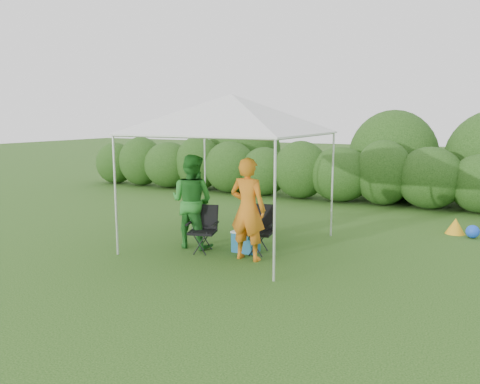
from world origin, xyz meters
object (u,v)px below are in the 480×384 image
at_px(chair_left, 204,225).
at_px(woman, 192,201).
at_px(chair_right, 260,226).
at_px(canopy, 232,114).
at_px(cooler, 246,241).
at_px(man, 248,209).

bearing_deg(chair_left, woman, 142.04).
relative_size(chair_right, woman, 0.50).
distance_m(canopy, chair_left, 2.10).
relative_size(woman, cooler, 3.67).
bearing_deg(canopy, chair_right, -18.49).
distance_m(canopy, man, 1.86).
height_order(chair_left, woman, woman).
height_order(chair_left, man, man).
xyz_separation_m(chair_right, woman, (-1.28, -0.23, 0.38)).
bearing_deg(chair_left, man, -21.89).
bearing_deg(man, canopy, -45.38).
bearing_deg(man, chair_right, -89.91).
distance_m(man, woman, 1.30).
bearing_deg(canopy, woman, -142.08).
height_order(chair_right, man, man).
relative_size(chair_left, cooler, 1.76).
xyz_separation_m(canopy, chair_right, (0.69, -0.23, -1.97)).
relative_size(canopy, cooler, 6.55).
height_order(chair_left, cooler, chair_left).
height_order(canopy, man, canopy).
bearing_deg(chair_right, canopy, 151.62).
bearing_deg(man, cooler, -58.99).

